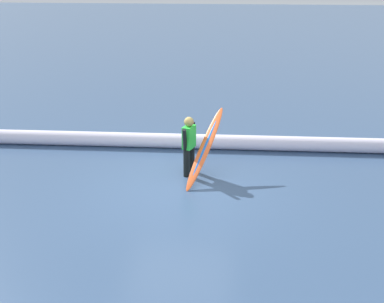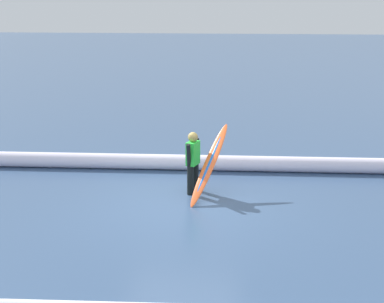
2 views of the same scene
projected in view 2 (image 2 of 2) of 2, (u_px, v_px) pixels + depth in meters
name	position (u px, v px, depth m)	size (l,w,h in m)	color
ground_plane	(182.00, 205.00, 10.71)	(131.39, 131.39, 0.00)	#395277
surfer	(193.00, 159.00, 11.22)	(0.30, 0.60, 1.40)	black
surfboard	(210.00, 164.00, 11.07)	(0.89, 1.65, 1.48)	#E55926
wave_crest_foreground	(97.00, 161.00, 13.09)	(0.39, 0.39, 23.64)	white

